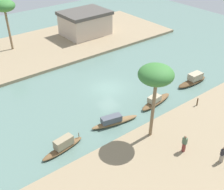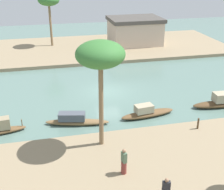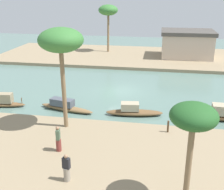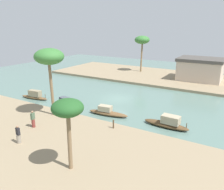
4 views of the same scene
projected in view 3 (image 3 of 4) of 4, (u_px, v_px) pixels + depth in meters
name	position (u px, v px, depth m)	size (l,w,h in m)	color
river_water	(120.00, 91.00, 30.79)	(74.60, 74.60, 0.00)	slate
riverbank_left	(76.00, 182.00, 15.96)	(42.66, 15.15, 0.42)	#937F60
riverbank_right	(135.00, 57.00, 45.49)	(42.66, 15.15, 0.42)	#937F60
sampan_near_left_bank	(2.00, 102.00, 26.56)	(4.50, 1.43, 1.27)	brown
sampan_open_hull	(65.00, 106.00, 25.73)	(5.23, 1.98, 1.04)	brown
sampan_foreground	(219.00, 114.00, 23.85)	(4.79, 1.37, 1.33)	brown
sampan_downstream_large	(133.00, 111.00, 24.73)	(4.93, 1.69, 1.12)	brown
person_on_near_bank	(58.00, 140.00, 18.34)	(0.39, 0.44, 1.72)	brown
person_by_mooring	(67.00, 169.00, 15.48)	(0.44, 0.42, 1.61)	gray
mooring_post	(168.00, 126.00, 20.88)	(0.14, 0.14, 0.88)	#4C3823
palm_tree_left_near	(61.00, 42.00, 19.68)	(3.11, 3.11, 7.36)	#7F6647
palm_tree_left_far	(193.00, 119.00, 12.75)	(2.15, 2.15, 5.11)	#7F6647
palm_tree_right_tall	(108.00, 11.00, 46.04)	(3.10, 3.10, 7.46)	#7F6647
riverside_building	(187.00, 43.00, 43.81)	(7.84, 6.17, 3.96)	#C6B29E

